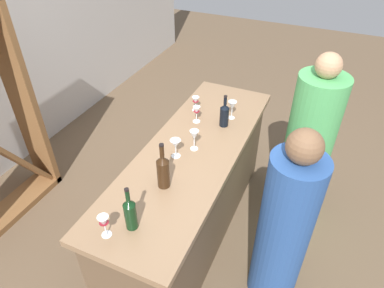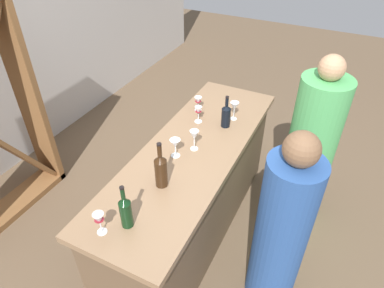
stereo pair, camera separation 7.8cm
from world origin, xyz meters
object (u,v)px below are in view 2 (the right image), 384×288
object	(u,v)px
person_center_guest	(310,150)
wine_glass_far_center	(99,220)
wine_bottle_second_left_amber_brown	(161,170)
wine_glass_far_left	(198,111)
wine_glass_near_left	(234,107)
wine_bottle_leftmost_dark_green	(126,211)
wine_glass_near_center	(194,136)
wine_glass_near_right	(175,144)
wine_glass_far_right	(198,101)
person_left_guest	(281,233)
wine_bottle_center_near_black	(226,115)

from	to	relation	value
person_center_guest	wine_glass_far_center	bearing A→B (deg)	75.17
wine_bottle_second_left_amber_brown	wine_glass_far_left	world-z (taller)	wine_bottle_second_left_amber_brown
wine_glass_near_left	wine_glass_far_left	bearing A→B (deg)	124.48
wine_bottle_leftmost_dark_green	wine_bottle_second_left_amber_brown	distance (m)	0.38
wine_bottle_second_left_amber_brown	wine_glass_near_center	size ratio (longest dim) A/B	2.07
wine_glass_far_left	wine_glass_near_right	bearing A→B (deg)	-174.66
wine_bottle_second_left_amber_brown	wine_glass_far_right	xyz separation A→B (m)	(0.94, 0.19, -0.04)
wine_glass_near_right	person_center_guest	size ratio (longest dim) A/B	0.09
wine_bottle_second_left_amber_brown	person_center_guest	world-z (taller)	person_center_guest
wine_glass_far_center	person_center_guest	world-z (taller)	person_center_guest
wine_glass_near_center	person_left_guest	bearing A→B (deg)	-109.94
wine_bottle_center_near_black	wine_glass_near_right	distance (m)	0.55
wine_glass_far_center	wine_glass_far_right	bearing A→B (deg)	3.05
person_center_guest	wine_bottle_second_left_amber_brown	bearing A→B (deg)	69.00
wine_glass_far_center	wine_bottle_second_left_amber_brown	bearing A→B (deg)	-12.66
wine_bottle_second_left_amber_brown	wine_glass_near_left	size ratio (longest dim) A/B	2.13
wine_glass_near_right	wine_glass_far_left	distance (m)	0.48
wine_glass_far_right	wine_glass_near_left	bearing A→B (deg)	-88.48
wine_bottle_second_left_amber_brown	wine_glass_far_right	bearing A→B (deg)	11.15
wine_bottle_leftmost_dark_green	wine_glass_far_left	distance (m)	1.16
wine_glass_far_right	person_center_guest	distance (m)	1.03
wine_glass_near_center	person_left_guest	distance (m)	0.89
wine_bottle_leftmost_dark_green	wine_glass_near_left	xyz separation A→B (m)	(1.32, -0.15, 0.00)
wine_glass_far_right	wine_glass_near_center	bearing A→B (deg)	-157.46
wine_glass_far_left	wine_glass_near_left	bearing A→B (deg)	-55.52
wine_glass_near_left	wine_glass_near_right	world-z (taller)	wine_glass_near_left
wine_glass_near_left	wine_glass_far_center	size ratio (longest dim) A/B	1.05
wine_glass_near_center	wine_glass_far_left	xyz separation A→B (m)	(0.34, 0.13, -0.02)
wine_glass_far_left	wine_bottle_leftmost_dark_green	bearing A→B (deg)	-175.19
wine_glass_near_center	wine_bottle_second_left_amber_brown	bearing A→B (deg)	176.78
wine_bottle_leftmost_dark_green	wine_bottle_center_near_black	world-z (taller)	wine_bottle_leftmost_dark_green
wine_glass_far_right	person_left_guest	distance (m)	1.29
wine_glass_far_left	wine_glass_far_right	size ratio (longest dim) A/B	1.10
wine_bottle_second_left_amber_brown	wine_glass_far_center	world-z (taller)	wine_bottle_second_left_amber_brown
wine_glass_near_left	person_left_guest	xyz separation A→B (m)	(-0.79, -0.65, -0.35)
wine_bottle_leftmost_dark_green	wine_glass_near_center	xyz separation A→B (m)	(0.81, -0.03, 0.00)
wine_glass_near_left	person_center_guest	distance (m)	0.74
wine_bottle_center_near_black	wine_glass_near_center	world-z (taller)	wine_bottle_center_near_black
wine_glass_far_center	wine_glass_near_center	bearing A→B (deg)	-8.26
wine_bottle_leftmost_dark_green	wine_bottle_center_near_black	xyz separation A→B (m)	(1.20, -0.13, -0.01)
wine_glass_near_right	wine_glass_far_right	size ratio (longest dim) A/B	1.11
wine_glass_near_right	person_center_guest	bearing A→B (deg)	-46.99
wine_glass_far_center	wine_glass_far_left	bearing A→B (deg)	-0.12
wine_glass_near_left	wine_glass_near_right	distance (m)	0.68
wine_glass_near_left	wine_glass_far_right	size ratio (longest dim) A/B	1.22
wine_bottle_second_left_amber_brown	wine_glass_far_center	size ratio (longest dim) A/B	2.24
wine_glass_near_left	person_left_guest	bearing A→B (deg)	-140.62
wine_glass_near_left	wine_glass_far_right	world-z (taller)	wine_glass_near_left
wine_glass_far_center	person_left_guest	size ratio (longest dim) A/B	0.10
wine_glass_near_left	person_center_guest	bearing A→B (deg)	-77.19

